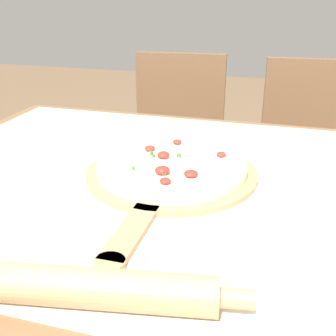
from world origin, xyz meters
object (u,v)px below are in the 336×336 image
rolling_pin (92,288)px  chair_right (308,158)px  pizza_peel (169,176)px  pizza (172,165)px  chair_left (177,145)px

rolling_pin → chair_right: bearing=75.4°
pizza_peel → rolling_pin: (0.01, -0.41, 0.02)m
pizza → rolling_pin: rolling_pin is taller
pizza_peel → pizza: pizza is taller
rolling_pin → chair_right: size_ratio=0.47×
pizza → chair_right: bearing=67.9°
pizza_peel → rolling_pin: rolling_pin is taller
pizza_peel → chair_right: bearing=68.3°
rolling_pin → chair_right: chair_right is taller
rolling_pin → chair_left: chair_left is taller
pizza_peel → rolling_pin: size_ratio=1.34×
pizza_peel → chair_left: size_ratio=0.63×
rolling_pin → chair_right: 1.32m
pizza → chair_left: (-0.21, 0.82, -0.27)m
pizza → rolling_pin: bearing=-88.6°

